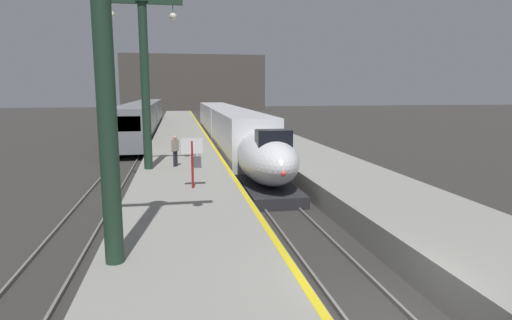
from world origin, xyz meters
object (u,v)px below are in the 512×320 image
Objects in this scene: station_column_mid at (144,67)px; highspeed_train_main at (230,129)px; passenger_near_edge at (175,148)px; regional_train_adjacent at (144,117)px; rolling_suitcase at (197,162)px; departure_info_board at (192,153)px.

highspeed_train_main is at bearing 65.63° from station_column_mid.
passenger_near_edge is at bearing -109.71° from highspeed_train_main.
regional_train_adjacent is 37.27× the size of rolling_suitcase.
passenger_near_edge is 1.72× the size of rolling_suitcase.
highspeed_train_main is 13.34m from passenger_near_edge.
rolling_suitcase is (-3.35, -13.12, -0.57)m from highspeed_train_main.
passenger_near_edge is (1.40, 0.47, -4.29)m from station_column_mid.
highspeed_train_main is 18.39m from departure_info_board.
departure_info_board is at bearing -82.34° from regional_train_adjacent.
station_column_mid reaches higher than departure_info_board.
regional_train_adjacent reaches higher than highspeed_train_main.
station_column_mid is at bearing 177.82° from rolling_suitcase.
departure_info_board is at bearing -66.73° from station_column_mid.
station_column_mid is 4.11× the size of departure_info_board.
rolling_suitcase is (1.15, -0.56, -0.69)m from passenger_near_edge.
highspeed_train_main reaches higher than rolling_suitcase.
regional_train_adjacent is at bearing 99.85° from rolling_suitcase.
passenger_near_edge reaches higher than rolling_suitcase.
station_column_mid reaches higher than rolling_suitcase.
station_column_mid reaches higher than passenger_near_edge.
highspeed_train_main is 16.37m from regional_train_adjacent.
regional_train_adjacent is (-8.10, 14.23, 0.21)m from highspeed_train_main.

